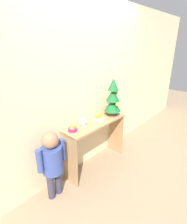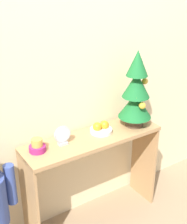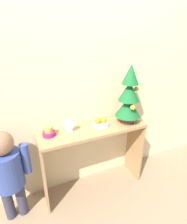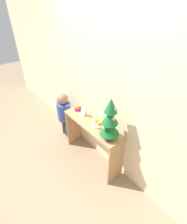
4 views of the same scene
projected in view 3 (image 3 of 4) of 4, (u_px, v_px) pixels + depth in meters
ground_plane at (99, 196)px, 1.92m from camera, size 12.00×12.00×0.00m
back_wall at (85, 77)px, 1.73m from camera, size 7.00×0.05×2.50m
console_table at (93, 144)px, 1.82m from camera, size 1.10×0.32×0.77m
mini_tree at (129, 97)px, 1.76m from camera, size 0.26×0.26×0.61m
fruit_bowl at (101, 123)px, 1.79m from camera, size 0.17×0.17×0.09m
singing_bowl at (49, 132)px, 1.60m from camera, size 0.12×0.12×0.10m
desk_clock at (69, 126)px, 1.64m from camera, size 0.12×0.04×0.14m
child_figure at (7, 170)px, 1.51m from camera, size 0.40×0.25×0.93m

